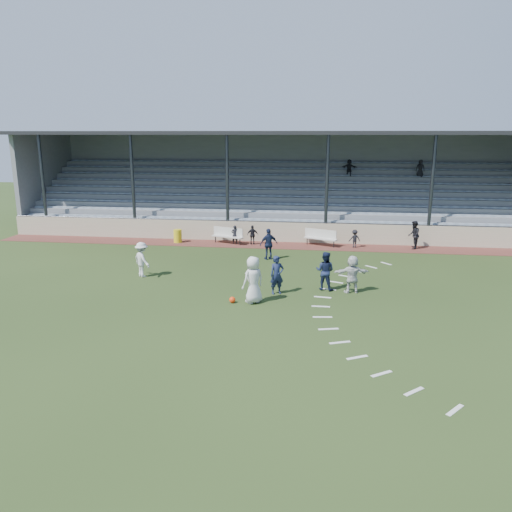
{
  "coord_description": "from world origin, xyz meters",
  "views": [
    {
      "loc": [
        2.81,
        -18.3,
        6.47
      ],
      "look_at": [
        0.0,
        2.5,
        1.3
      ],
      "focal_mm": 35.0,
      "sensor_mm": 36.0,
      "label": 1
    }
  ],
  "objects": [
    {
      "name": "trash_bin",
      "position": [
        -5.88,
        10.46,
        0.41
      ],
      "size": [
        0.49,
        0.49,
        0.79
      ],
      "primitive_type": "cylinder",
      "color": "gold",
      "rests_on": "cinder_track"
    },
    {
      "name": "sub_right",
      "position": [
        4.69,
        10.5,
        0.54
      ],
      "size": [
        0.76,
        0.57,
        1.05
      ],
      "primitive_type": "imported",
      "rotation": [
        0.0,
        0.0,
        3.43
      ],
      "color": "black",
      "rests_on": "cinder_track"
    },
    {
      "name": "ground",
      "position": [
        0.0,
        0.0,
        0.0
      ],
      "size": [
        90.0,
        90.0,
        0.0
      ],
      "primitive_type": "plane",
      "color": "#243616",
      "rests_on": "ground"
    },
    {
      "name": "bench_right",
      "position": [
        2.72,
        10.78,
        0.58
      ],
      "size": [
        2.0,
        1.21,
        0.95
      ],
      "rotation": [
        0.0,
        0.0,
        -0.4
      ],
      "color": "beige",
      "rests_on": "cinder_track"
    },
    {
      "name": "player_white_wing",
      "position": [
        -5.38,
        3.06,
        0.82
      ],
      "size": [
        1.2,
        1.14,
        1.63
      ],
      "primitive_type": "imported",
      "rotation": [
        0.0,
        0.0,
        2.45
      ],
      "color": "silver",
      "rests_on": "ground"
    },
    {
      "name": "player_navy_lead",
      "position": [
        1.02,
        1.36,
        0.8
      ],
      "size": [
        0.69,
        0.59,
        1.61
      ],
      "primitive_type": "imported",
      "rotation": [
        0.0,
        0.0,
        0.42
      ],
      "color": "#161F3D",
      "rests_on": "ground"
    },
    {
      "name": "retaining_wall",
      "position": [
        0.0,
        11.55,
        0.6
      ],
      "size": [
        34.0,
        0.18,
        1.2
      ],
      "primitive_type": "cube",
      "color": "#BCAD90",
      "rests_on": "ground"
    },
    {
      "name": "sub_left_near",
      "position": [
        -2.36,
        10.52,
        0.58
      ],
      "size": [
        0.45,
        0.35,
        1.12
      ],
      "primitive_type": "imported",
      "rotation": [
        0.0,
        0.0,
        3.35
      ],
      "color": "black",
      "rests_on": "cinder_track"
    },
    {
      "name": "cinder_track",
      "position": [
        0.0,
        10.5,
        0.01
      ],
      "size": [
        34.0,
        2.0,
        0.02
      ],
      "primitive_type": "cube",
      "color": "#532721",
      "rests_on": "ground"
    },
    {
      "name": "player_white_lead",
      "position": [
        0.21,
        0.12,
        0.93
      ],
      "size": [
        1.07,
        1.05,
        1.86
      ],
      "primitive_type": "imported",
      "rotation": [
        0.0,
        0.0,
        3.88
      ],
      "color": "silver",
      "rests_on": "ground"
    },
    {
      "name": "player_white_back",
      "position": [
        4.11,
        1.95,
        0.8
      ],
      "size": [
        1.55,
        0.78,
        1.59
      ],
      "primitive_type": "imported",
      "rotation": [
        0.0,
        0.0,
        3.36
      ],
      "color": "silver",
      "rests_on": "ground"
    },
    {
      "name": "bench_left",
      "position": [
        -2.81,
        10.63,
        0.58
      ],
      "size": [
        2.02,
        1.11,
        0.95
      ],
      "rotation": [
        0.0,
        0.0,
        -0.34
      ],
      "color": "beige",
      "rests_on": "cinder_track"
    },
    {
      "name": "player_navy_mid",
      "position": [
        2.98,
        2.19,
        0.83
      ],
      "size": [
        0.94,
        0.82,
        1.65
      ],
      "primitive_type": "imported",
      "rotation": [
        0.0,
        0.0,
        2.87
      ],
      "color": "#161F3D",
      "rests_on": "ground"
    },
    {
      "name": "football",
      "position": [
        -0.6,
        -0.02,
        0.12
      ],
      "size": [
        0.24,
        0.24,
        0.24
      ],
      "primitive_type": "sphere",
      "color": "red",
      "rests_on": "ground"
    },
    {
      "name": "sub_left_far",
      "position": [
        -1.29,
        10.53,
        0.59
      ],
      "size": [
        0.71,
        0.39,
        1.15
      ],
      "primitive_type": "imported",
      "rotation": [
        0.0,
        0.0,
        3.31
      ],
      "color": "black",
      "rests_on": "cinder_track"
    },
    {
      "name": "grandstand",
      "position": [
        0.0,
        16.26,
        2.2
      ],
      "size": [
        34.6,
        9.0,
        6.61
      ],
      "color": "gray",
      "rests_on": "ground"
    },
    {
      "name": "player_navy_wing",
      "position": [
        0.06,
        7.1,
        0.82
      ],
      "size": [
        1.04,
        0.78,
        1.65
      ],
      "primitive_type": "imported",
      "rotation": [
        0.0,
        0.0,
        3.59
      ],
      "color": "#161F3D",
      "rests_on": "ground"
    },
    {
      "name": "penalty_arc",
      "position": [
        4.12,
        0.0,
        0.01
      ],
      "size": [
        3.89,
        14.63,
        0.01
      ],
      "color": "silver",
      "rests_on": "ground"
    },
    {
      "name": "official",
      "position": [
        8.01,
        10.61,
        0.83
      ],
      "size": [
        0.76,
        0.89,
        1.62
      ],
      "primitive_type": "imported",
      "rotation": [
        0.0,
        0.0,
        4.5
      ],
      "color": "black",
      "rests_on": "cinder_track"
    }
  ]
}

